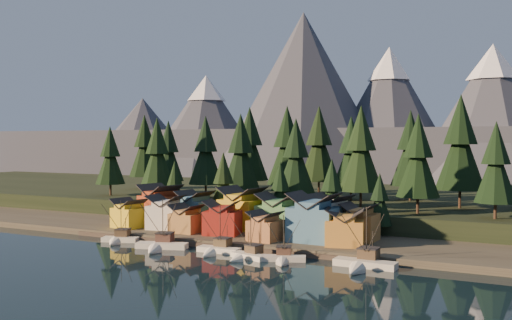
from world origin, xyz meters
The scene contains 45 objects.
ground centered at (0.00, 0.00, 0.00)m, with size 500.00×500.00×0.00m, color black.
shore_strip centered at (0.00, 40.00, 0.75)m, with size 400.00×50.00×1.50m, color #393429.
hillside centered at (0.00, 90.00, 3.00)m, with size 420.00×100.00×6.00m, color black.
dock centered at (0.00, 16.50, 0.50)m, with size 80.00×4.00×1.00m, color #4E4138.
mountain_ridge centered at (-4.20, 213.59, 26.06)m, with size 560.00×190.00×90.00m.
boat_1 centered at (-23.97, 11.04, 2.15)m, with size 9.28×9.81×10.94m.
boat_2 centered at (-10.08, 8.36, 2.20)m, with size 12.27×12.79×12.30m.
boat_3 centered at (3.41, 10.22, 2.08)m, with size 9.89×10.75×11.13m.
boat_4 centered at (11.91, 7.70, 1.99)m, with size 8.70×9.19×10.20m.
boat_5 centered at (19.66, 8.79, 1.89)m, with size 9.58×9.96×10.21m.
boat_6 centered at (35.53, 10.20, 2.29)m, with size 12.39×13.43×12.79m.
house_front_0 centered at (-30.51, 22.91, 5.44)m, with size 8.72×8.39×7.50m.
house_front_1 centered at (-20.57, 25.46, 6.05)m, with size 9.48×9.20×8.66m.
house_front_2 centered at (-12.80, 23.29, 5.11)m, with size 7.42×7.48×6.88m.
house_front_3 centered at (-3.21, 24.22, 5.82)m, with size 9.54×9.25×8.22m.
house_front_4 centered at (9.68, 21.29, 5.00)m, with size 7.28×7.74×6.67m.
house_front_5 centered at (19.90, 25.51, 7.25)m, with size 10.72×9.80×10.94m.
house_front_6 centered at (27.71, 23.58, 5.70)m, with size 9.52×9.19×7.99m.
house_back_0 centered at (-28.69, 33.94, 7.01)m, with size 11.47×11.18×10.49m.
house_back_1 centered at (-17.46, 34.18, 6.31)m, with size 8.97×9.06×9.17m.
house_back_2 centered at (-3.09, 34.17, 7.15)m, with size 11.28×10.57×10.77m.
house_back_3 centered at (7.24, 33.59, 6.57)m, with size 9.76×8.75×9.65m.
house_back_4 centered at (21.13, 32.86, 6.74)m, with size 10.55×10.26×9.99m.
house_back_5 centered at (28.76, 31.16, 5.92)m, with size 7.90×7.99×8.41m.
tree_hill_0 centered at (-62.00, 52.00, 18.53)m, with size 9.84×9.84×22.93m.
tree_hill_1 centered at (-50.00, 68.00, 19.74)m, with size 10.79×10.79×25.14m.
tree_hill_2 centered at (-40.00, 48.00, 19.77)m, with size 10.82×10.82×25.20m.
tree_hill_3 centered at (-30.00, 60.00, 20.26)m, with size 11.20×11.20×26.09m.
tree_hill_4 centered at (-22.00, 75.00, 22.10)m, with size 12.64×12.64×29.45m.
tree_hill_5 centered at (-12.00, 50.00, 20.23)m, with size 11.17×11.17×26.03m.
tree_hill_6 centered at (-4.00, 65.00, 21.73)m, with size 12.35×12.35×28.77m.
tree_hill_7 centered at (6.00, 48.00, 19.28)m, with size 10.43×10.43×24.29m.
tree_hill_8 centered at (14.00, 72.00, 19.98)m, with size 10.98×10.98×25.57m.
tree_hill_9 centered at (22.00, 55.00, 21.12)m, with size 11.87×11.87×27.65m.
tree_hill_10 centered at (30.00, 80.00, 20.99)m, with size 11.77×11.77×27.43m.
tree_hill_11 centered at (38.00, 50.00, 19.63)m, with size 10.71×10.71×24.94m.
tree_hill_12 centered at (46.00, 66.00, 22.74)m, with size 13.14×13.14×30.61m.
tree_hill_13 centered at (56.00, 48.00, 18.43)m, with size 9.76×9.76×22.74m.
tree_hill_15 centered at (0.00, 82.00, 22.18)m, with size 12.70×12.70×29.59m.
tree_hill_16 centered at (-68.00, 78.00, 21.28)m, with size 12.00×12.00×27.94m.
tree_shore_0 centered at (-28.00, 40.00, 10.74)m, with size 7.26×7.26×16.91m.
tree_shore_1 centered at (-12.00, 40.00, 12.19)m, with size 8.40×8.40×19.56m.
tree_shore_2 centered at (5.00, 40.00, 10.91)m, with size 7.40×7.40×17.24m.
tree_shore_3 centered at (19.00, 40.00, 11.44)m, with size 7.81×7.81×18.20m.
tree_shore_4 centered at (31.00, 40.00, 9.69)m, with size 6.44×6.44×15.00m.
Camera 1 is at (65.43, -94.35, 24.27)m, focal length 40.00 mm.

